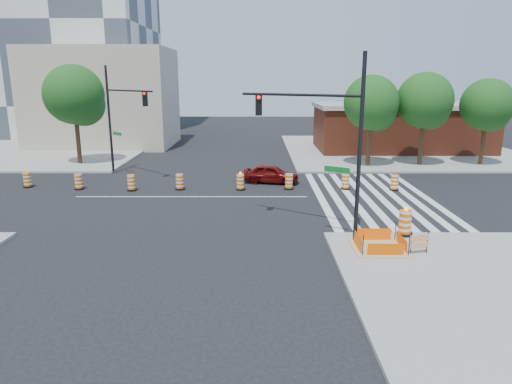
{
  "coord_description": "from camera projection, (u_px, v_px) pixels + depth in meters",
  "views": [
    {
      "loc": [
        3.93,
        -26.66,
        6.95
      ],
      "look_at": [
        3.91,
        -4.42,
        1.4
      ],
      "focal_mm": 32.0,
      "sensor_mm": 36.0,
      "label": 1
    }
  ],
  "objects": [
    {
      "name": "tree_north_b",
      "position": [
        75.0,
        98.0,
        36.48
      ],
      "size": [
        4.75,
        4.75,
        8.07
      ],
      "color": "#382314",
      "rests_on": "ground"
    },
    {
      "name": "median_drum_4",
      "position": [
        240.0,
        182.0,
        29.12
      ],
      "size": [
        0.6,
        0.6,
        1.18
      ],
      "color": "black",
      "rests_on": "ground"
    },
    {
      "name": "median_drum_0",
      "position": [
        27.0,
        180.0,
        29.83
      ],
      "size": [
        0.6,
        0.6,
        1.02
      ],
      "color": "black",
      "rests_on": "ground"
    },
    {
      "name": "median_drum_7",
      "position": [
        394.0,
        183.0,
        29.01
      ],
      "size": [
        0.6,
        0.6,
        1.02
      ],
      "color": "black",
      "rests_on": "ground"
    },
    {
      "name": "median_drum_5",
      "position": [
        289.0,
        182.0,
        29.31
      ],
      "size": [
        0.6,
        0.6,
        1.02
      ],
      "color": "black",
      "rests_on": "ground"
    },
    {
      "name": "sidewalk_ne",
      "position": [
        399.0,
        150.0,
        44.98
      ],
      "size": [
        22.0,
        22.0,
        0.15
      ],
      "primitive_type": "cube",
      "color": "gray",
      "rests_on": "ground"
    },
    {
      "name": "signal_pole_se",
      "position": [
        324.0,
        129.0,
        19.72
      ],
      "size": [
        5.08,
        3.33,
        7.87
      ],
      "rotation": [
        0.0,
        0.0,
        2.57
      ],
      "color": "black",
      "rests_on": "ground"
    },
    {
      "name": "tree_north_c",
      "position": [
        372.0,
        106.0,
        35.57
      ],
      "size": [
        4.26,
        4.26,
        7.25
      ],
      "color": "#382314",
      "rests_on": "ground"
    },
    {
      "name": "median_drum_3",
      "position": [
        180.0,
        182.0,
        29.21
      ],
      "size": [
        0.6,
        0.6,
        1.02
      ],
      "color": "black",
      "rests_on": "ground"
    },
    {
      "name": "beige_midrise",
      "position": [
        104.0,
        98.0,
        47.7
      ],
      "size": [
        14.0,
        10.0,
        10.0
      ],
      "primitive_type": "cube",
      "color": "#BAA78E",
      "rests_on": "ground"
    },
    {
      "name": "pit_drum",
      "position": [
        405.0,
        224.0,
        20.2
      ],
      "size": [
        0.67,
        0.67,
        1.32
      ],
      "color": "black",
      "rests_on": "ground"
    },
    {
      "name": "sidewalk_nw",
      "position": [
        35.0,
        150.0,
        45.02
      ],
      "size": [
        22.0,
        22.0,
        0.15
      ],
      "primitive_type": "cube",
      "color": "gray",
      "rests_on": "ground"
    },
    {
      "name": "lane_centerline",
      "position": [
        191.0,
        197.0,
        27.55
      ],
      "size": [
        14.0,
        0.12,
        0.01
      ],
      "primitive_type": "cube",
      "color": "silver",
      "rests_on": "ground"
    },
    {
      "name": "red_coupe",
      "position": [
        271.0,
        174.0,
        31.06
      ],
      "size": [
        3.97,
        2.23,
        1.28
      ],
      "primitive_type": "imported",
      "rotation": [
        0.0,
        0.0,
        1.37
      ],
      "color": "#550807",
      "rests_on": "ground"
    },
    {
      "name": "excavation_pit",
      "position": [
        379.0,
        247.0,
        18.76
      ],
      "size": [
        2.2,
        2.2,
        0.9
      ],
      "color": "tan",
      "rests_on": "ground"
    },
    {
      "name": "ground",
      "position": [
        191.0,
        197.0,
        27.55
      ],
      "size": [
        120.0,
        120.0,
        0.0
      ],
      "primitive_type": "plane",
      "color": "black",
      "rests_on": "ground"
    },
    {
      "name": "tree_north_e",
      "position": [
        487.0,
        108.0,
        36.11
      ],
      "size": [
        4.11,
        4.11,
        6.99
      ],
      "color": "#382314",
      "rests_on": "ground"
    },
    {
      "name": "median_drum_1",
      "position": [
        79.0,
        182.0,
        29.27
      ],
      "size": [
        0.6,
        0.6,
        1.02
      ],
      "color": "black",
      "rests_on": "ground"
    },
    {
      "name": "barricade",
      "position": [
        419.0,
        241.0,
        18.07
      ],
      "size": [
        0.8,
        0.24,
        0.96
      ],
      "rotation": [
        0.0,
        0.0,
        0.25
      ],
      "color": "#F16305",
      "rests_on": "ground"
    },
    {
      "name": "signal_pole_nw",
      "position": [
        120.0,
        111.0,
        32.27
      ],
      "size": [
        4.29,
        4.16,
        7.73
      ],
      "rotation": [
        0.0,
        0.0,
        -0.77
      ],
      "color": "black",
      "rests_on": "ground"
    },
    {
      "name": "crosswalk_east",
      "position": [
        372.0,
        197.0,
        27.54
      ],
      "size": [
        6.75,
        13.5,
        0.01
      ],
      "color": "silver",
      "rests_on": "ground"
    },
    {
      "name": "brick_storefront",
      "position": [
        401.0,
        127.0,
        44.44
      ],
      "size": [
        16.5,
        8.5,
        4.6
      ],
      "color": "brown",
      "rests_on": "ground"
    },
    {
      "name": "median_drum_6",
      "position": [
        345.0,
        182.0,
        29.29
      ],
      "size": [
        0.6,
        0.6,
        1.02
      ],
      "color": "black",
      "rests_on": "ground"
    },
    {
      "name": "median_drum_2",
      "position": [
        131.0,
        183.0,
        28.94
      ],
      "size": [
        0.6,
        0.6,
        1.02
      ],
      "color": "black",
      "rests_on": "ground"
    },
    {
      "name": "tree_north_d",
      "position": [
        425.0,
        104.0,
        35.88
      ],
      "size": [
        4.39,
        4.39,
        7.47
      ],
      "color": "#382314",
      "rests_on": "ground"
    }
  ]
}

